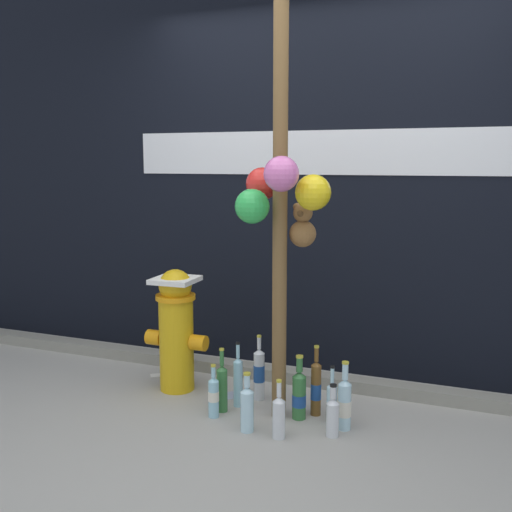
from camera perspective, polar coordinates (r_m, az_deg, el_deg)
name	(u,v)px	position (r m, az deg, el deg)	size (l,w,h in m)	color
ground_plane	(253,455)	(3.16, -0.32, -18.45)	(14.00, 14.00, 0.00)	#9E9B93
building_wall	(330,145)	(4.16, 7.08, 10.47)	(10.00, 0.21, 3.14)	black
curb_strip	(310,378)	(4.03, 5.21, -11.59)	(8.00, 0.12, 0.08)	gray
memorial_post	(281,136)	(3.24, 2.45, 11.41)	(0.55, 0.45, 2.82)	brown
fire_hydrant	(176,327)	(3.86, -7.64, -6.75)	(0.42, 0.27, 0.79)	gold
bottle_0	(247,407)	(3.34, -0.86, -14.25)	(0.07, 0.07, 0.33)	#B2DBEA
bottle_1	(299,394)	(3.50, 4.15, -13.05)	(0.08, 0.08, 0.37)	#337038
bottle_2	(259,373)	(3.74, 0.30, -11.14)	(0.07, 0.07, 0.41)	silver
bottle_3	(279,416)	(3.27, 2.20, -15.02)	(0.07, 0.07, 0.32)	silver
bottle_4	(344,403)	(3.39, 8.46, -13.76)	(0.08, 0.08, 0.39)	#B2DBEA
bottle_5	(332,403)	(3.47, 7.26, -13.74)	(0.06, 0.06, 0.33)	#B2DBEA
bottle_6	(214,396)	(3.52, -4.08, -13.18)	(0.06, 0.06, 0.31)	#93CCE0
bottle_7	(316,388)	(3.54, 5.76, -12.41)	(0.06, 0.06, 0.42)	brown
bottle_8	(238,381)	(3.65, -1.73, -11.82)	(0.06, 0.06, 0.40)	#93CCE0
bottle_9	(333,415)	(3.32, 7.34, -14.87)	(0.07, 0.07, 0.29)	silver
bottle_10	(222,387)	(3.58, -3.26, -12.37)	(0.06, 0.06, 0.38)	#337038
litter_0	(158,375)	(4.24, -9.40, -11.16)	(0.10, 0.06, 0.01)	silver
litter_1	(230,395)	(3.85, -2.52, -13.16)	(0.15, 0.12, 0.01)	#8C99B2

